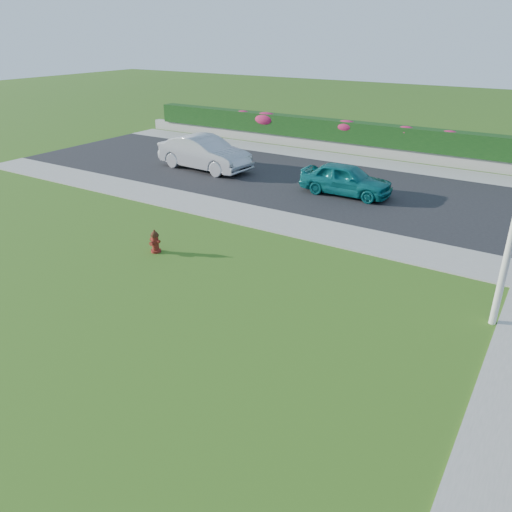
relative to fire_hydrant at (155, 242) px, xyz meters
The scene contains 14 objects.
ground 5.94m from the fire_hydrant, 52.43° to the right, with size 120.00×120.00×0.00m, color black.
street_far 9.41m from the fire_hydrant, 98.47° to the left, with size 26.00×8.00×0.04m, color black.
sidewalk_far 4.93m from the fire_hydrant, 119.01° to the left, with size 24.00×2.00×0.04m, color gray.
sidewalk_beyond 14.54m from the fire_hydrant, 79.64° to the left, with size 34.00×2.00×0.04m, color gray.
retaining_wall 16.02m from the fire_hydrant, 80.61° to the left, with size 34.00×0.40×0.60m, color gray.
hedge 16.14m from the fire_hydrant, 80.67° to the left, with size 32.00×0.90×1.10m, color black.
fire_hydrant is the anchor object (origin of this frame).
sedan_teal 8.92m from the fire_hydrant, 72.66° to the left, with size 1.52×3.78×1.29m, color #0D6264.
sedan_silver 9.87m from the fire_hydrant, 118.71° to the left, with size 1.68×4.82×1.59m, color #A3A4AA.
flower_clump_a 17.42m from the fire_hydrant, 114.64° to the left, with size 1.08×0.69×0.54m, color #AE1D45.
flower_clump_b 16.80m from the fire_hydrant, 109.50° to the left, with size 1.57×1.01×0.79m, color #AE1D45.
flower_clump_c 15.85m from the fire_hydrant, 91.70° to the left, with size 1.32×0.85×0.66m, color #AE1D45.
flower_clump_d 16.09m from the fire_hydrant, 79.93° to the left, with size 1.10×0.71×0.55m, color #AE1D45.
flower_clump_e 16.61m from the fire_hydrant, 72.55° to the left, with size 1.02×0.66×0.51m, color #AE1D45.
Camera 1 is at (6.54, -5.56, 6.31)m, focal length 35.00 mm.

